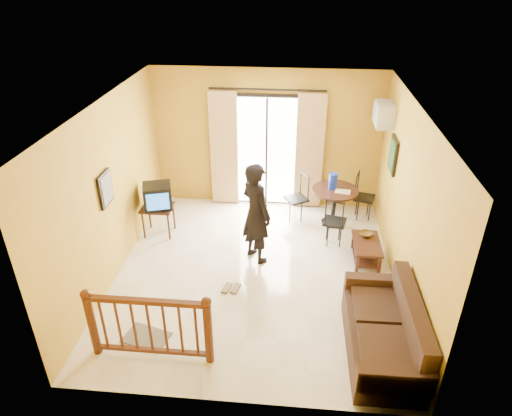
# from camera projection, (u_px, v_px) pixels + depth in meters

# --- Properties ---
(ground) EXTENTS (5.00, 5.00, 0.00)m
(ground) POSITION_uv_depth(u_px,v_px,m) (255.00, 273.00, 7.53)
(ground) COLOR beige
(ground) RESTS_ON ground
(room_shell) EXTENTS (5.00, 5.00, 5.00)m
(room_shell) POSITION_uv_depth(u_px,v_px,m) (255.00, 180.00, 6.71)
(room_shell) COLOR white
(room_shell) RESTS_ON ground
(balcony_door) EXTENTS (2.25, 0.14, 2.46)m
(balcony_door) POSITION_uv_depth(u_px,v_px,m) (267.00, 151.00, 9.08)
(balcony_door) COLOR black
(balcony_door) RESTS_ON ground
(tv_table) EXTENTS (0.57, 0.47, 0.57)m
(tv_table) POSITION_uv_depth(u_px,v_px,m) (158.00, 210.00, 8.38)
(tv_table) COLOR black
(tv_table) RESTS_ON ground
(television) EXTENTS (0.60, 0.57, 0.44)m
(television) POSITION_uv_depth(u_px,v_px,m) (158.00, 196.00, 8.23)
(television) COLOR black
(television) RESTS_ON tv_table
(picture_left) EXTENTS (0.05, 0.42, 0.52)m
(picture_left) POSITION_uv_depth(u_px,v_px,m) (106.00, 189.00, 6.79)
(picture_left) COLOR black
(picture_left) RESTS_ON room_shell
(dining_table) EXTENTS (0.88, 0.88, 0.73)m
(dining_table) POSITION_uv_depth(u_px,v_px,m) (335.00, 197.00, 8.67)
(dining_table) COLOR black
(dining_table) RESTS_ON ground
(water_jug) EXTENTS (0.16, 0.16, 0.30)m
(water_jug) POSITION_uv_depth(u_px,v_px,m) (333.00, 181.00, 8.55)
(water_jug) COLOR #1229AC
(water_jug) RESTS_ON dining_table
(serving_tray) EXTENTS (0.31, 0.23, 0.02)m
(serving_tray) POSITION_uv_depth(u_px,v_px,m) (343.00, 192.00, 8.49)
(serving_tray) COLOR white
(serving_tray) RESTS_ON dining_table
(dining_chairs) EXTENTS (1.84, 1.47, 0.95)m
(dining_chairs) POSITION_uv_depth(u_px,v_px,m) (330.00, 226.00, 8.84)
(dining_chairs) COLOR black
(dining_chairs) RESTS_ON ground
(air_conditioner) EXTENTS (0.31, 0.60, 0.40)m
(air_conditioner) POSITION_uv_depth(u_px,v_px,m) (384.00, 114.00, 8.02)
(air_conditioner) COLOR silver
(air_conditioner) RESTS_ON room_shell
(botanical_print) EXTENTS (0.05, 0.50, 0.60)m
(botanical_print) POSITION_uv_depth(u_px,v_px,m) (393.00, 155.00, 7.68)
(botanical_print) COLOR black
(botanical_print) RESTS_ON room_shell
(coffee_table) EXTENTS (0.45, 0.81, 0.36)m
(coffee_table) POSITION_uv_depth(u_px,v_px,m) (366.00, 248.00, 7.74)
(coffee_table) COLOR black
(coffee_table) RESTS_ON ground
(bowl) EXTENTS (0.28, 0.28, 0.07)m
(bowl) POSITION_uv_depth(u_px,v_px,m) (366.00, 234.00, 7.85)
(bowl) COLOR brown
(bowl) RESTS_ON coffee_table
(sofa) EXTENTS (0.88, 1.85, 0.88)m
(sofa) POSITION_uv_depth(u_px,v_px,m) (387.00, 334.00, 5.86)
(sofa) COLOR #321E13
(sofa) RESTS_ON ground
(standing_person) EXTENTS (0.75, 0.76, 1.77)m
(standing_person) POSITION_uv_depth(u_px,v_px,m) (256.00, 213.00, 7.49)
(standing_person) COLOR black
(standing_person) RESTS_ON ground
(stair_balustrade) EXTENTS (1.63, 0.13, 1.04)m
(stair_balustrade) POSITION_uv_depth(u_px,v_px,m) (149.00, 324.00, 5.70)
(stair_balustrade) COLOR #471E0F
(stair_balustrade) RESTS_ON ground
(doormat) EXTENTS (0.69, 0.55, 0.02)m
(doormat) POSITION_uv_depth(u_px,v_px,m) (146.00, 337.00, 6.25)
(doormat) COLOR #5D564A
(doormat) RESTS_ON ground
(sandals) EXTENTS (0.29, 0.27, 0.03)m
(sandals) POSITION_uv_depth(u_px,v_px,m) (231.00, 288.00, 7.16)
(sandals) COLOR brown
(sandals) RESTS_ON ground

